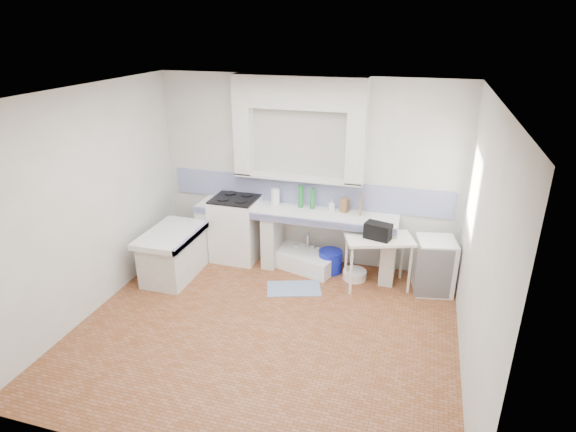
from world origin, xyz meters
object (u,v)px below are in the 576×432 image
(side_table, at_px, (377,262))
(fridge, at_px, (434,266))
(stove, at_px, (237,229))
(sink, at_px, (305,261))

(side_table, height_order, fridge, fridge)
(stove, distance_m, side_table, 2.24)
(side_table, bearing_deg, sink, 148.26)
(side_table, bearing_deg, fridge, -11.58)
(sink, distance_m, side_table, 1.16)
(side_table, xyz_separation_m, fridge, (0.76, 0.10, 0.01))
(sink, distance_m, fridge, 1.89)
(sink, height_order, side_table, side_table)
(stove, relative_size, sink, 1.02)
(stove, relative_size, side_table, 1.08)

